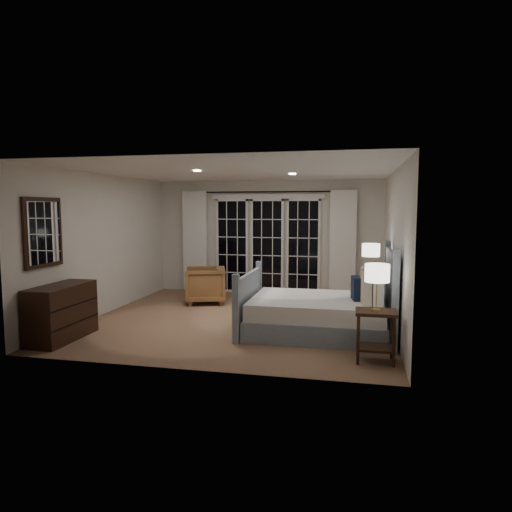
% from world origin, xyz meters
% --- Properties ---
extents(floor, '(5.00, 5.00, 0.00)m').
position_xyz_m(floor, '(0.00, 0.00, 0.00)').
color(floor, '#946D4F').
rests_on(floor, ground).
extents(ceiling, '(5.00, 5.00, 0.00)m').
position_xyz_m(ceiling, '(0.00, 0.00, 2.50)').
color(ceiling, white).
rests_on(ceiling, wall_back).
extents(wall_left, '(0.02, 5.00, 2.50)m').
position_xyz_m(wall_left, '(-2.50, 0.00, 1.25)').
color(wall_left, silver).
rests_on(wall_left, floor).
extents(wall_right, '(0.02, 5.00, 2.50)m').
position_xyz_m(wall_right, '(2.50, 0.00, 1.25)').
color(wall_right, silver).
rests_on(wall_right, floor).
extents(wall_back, '(5.00, 0.02, 2.50)m').
position_xyz_m(wall_back, '(0.00, 2.50, 1.25)').
color(wall_back, silver).
rests_on(wall_back, floor).
extents(wall_front, '(5.00, 0.02, 2.50)m').
position_xyz_m(wall_front, '(0.00, -2.50, 1.25)').
color(wall_front, silver).
rests_on(wall_front, floor).
extents(french_doors, '(2.50, 0.04, 2.20)m').
position_xyz_m(french_doors, '(0.00, 2.46, 1.09)').
color(french_doors, black).
rests_on(french_doors, wall_back).
extents(curtain_rod, '(3.50, 0.03, 0.03)m').
position_xyz_m(curtain_rod, '(0.00, 2.40, 2.25)').
color(curtain_rod, black).
rests_on(curtain_rod, wall_back).
extents(curtain_left, '(0.55, 0.10, 2.25)m').
position_xyz_m(curtain_left, '(-1.65, 2.38, 1.15)').
color(curtain_left, white).
rests_on(curtain_left, curtain_rod).
extents(curtain_right, '(0.55, 0.10, 2.25)m').
position_xyz_m(curtain_right, '(1.65, 2.38, 1.15)').
color(curtain_right, white).
rests_on(curtain_right, curtain_rod).
extents(downlight_a, '(0.12, 0.12, 0.01)m').
position_xyz_m(downlight_a, '(0.80, 0.60, 2.49)').
color(downlight_a, white).
rests_on(downlight_a, ceiling).
extents(downlight_b, '(0.12, 0.12, 0.01)m').
position_xyz_m(downlight_b, '(-0.60, -0.40, 2.49)').
color(downlight_b, white).
rests_on(downlight_b, ceiling).
extents(bed, '(2.20, 1.57, 1.28)m').
position_xyz_m(bed, '(1.42, -0.57, 0.32)').
color(bed, gray).
rests_on(bed, floor).
extents(nightstand_left, '(0.50, 0.40, 0.65)m').
position_xyz_m(nightstand_left, '(2.16, -1.74, 0.42)').
color(nightstand_left, black).
rests_on(nightstand_left, floor).
extents(nightstand_right, '(0.54, 0.44, 0.71)m').
position_xyz_m(nightstand_right, '(2.17, 0.63, 0.47)').
color(nightstand_right, black).
rests_on(nightstand_right, floor).
extents(lamp_left, '(0.30, 0.30, 0.58)m').
position_xyz_m(lamp_left, '(2.16, -1.74, 1.10)').
color(lamp_left, tan).
rests_on(lamp_left, nightstand_left).
extents(lamp_right, '(0.30, 0.30, 0.58)m').
position_xyz_m(lamp_right, '(2.17, 0.63, 1.17)').
color(lamp_right, tan).
rests_on(lamp_right, nightstand_right).
extents(armchair, '(0.99, 0.98, 0.72)m').
position_xyz_m(armchair, '(-1.03, 1.20, 0.36)').
color(armchair, brown).
rests_on(armchair, floor).
extents(dresser, '(0.48, 1.13, 0.80)m').
position_xyz_m(dresser, '(-2.23, -1.70, 0.40)').
color(dresser, black).
rests_on(dresser, floor).
extents(mirror, '(0.05, 0.85, 1.00)m').
position_xyz_m(mirror, '(-2.47, -1.70, 1.55)').
color(mirror, black).
rests_on(mirror, wall_left).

